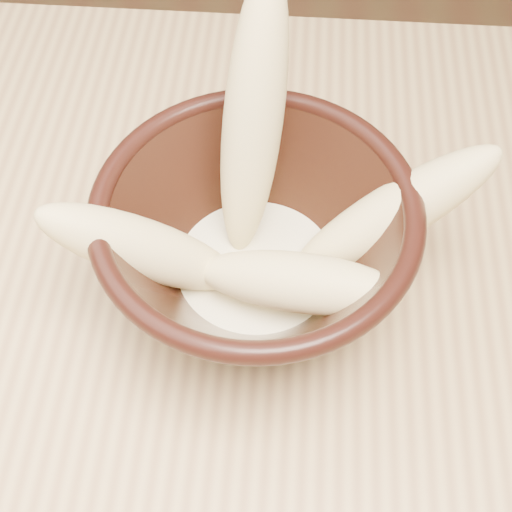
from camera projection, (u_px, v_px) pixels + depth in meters
The scene contains 6 objects.
bowl at pixel (256, 248), 0.42m from camera, with size 0.19×0.19×0.10m.
milk_puddle at pixel (256, 271), 0.44m from camera, with size 0.10×0.10×0.01m, color #EEE8BF.
banana_upright at pixel (253, 120), 0.40m from camera, with size 0.03×0.03×0.17m, color #EEDB8C.
banana_left at pixel (143, 249), 0.40m from camera, with size 0.03×0.03×0.13m, color #EEDB8C.
banana_right at pixel (393, 214), 0.41m from camera, with size 0.03×0.03×0.14m, color #EEDB8C.
banana_across at pixel (297, 282), 0.39m from camera, with size 0.03×0.03×0.12m, color #EEDB8C.
Camera 1 is at (-0.06, -0.13, 1.15)m, focal length 50.00 mm.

